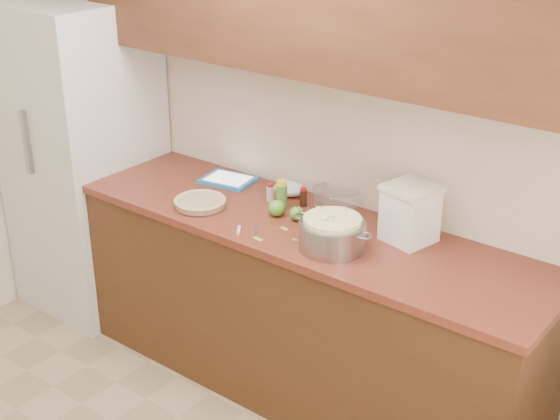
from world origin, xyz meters
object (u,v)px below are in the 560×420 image
Objects in this scene: pie at (200,203)px; tablet at (228,180)px; colander at (332,234)px; flour_canister at (410,213)px.

pie is 0.35m from tablet.
tablet is at bearing 160.90° from colander.
colander is at bearing -129.32° from flour_canister.
pie is at bearing -177.76° from colander.
flour_canister reaches higher than pie.
flour_canister is at bearing 17.20° from pie.
colander is 1.33× the size of tablet.
tablet is at bearing 107.95° from pie.
flour_canister is at bearing 50.68° from colander.
tablet is at bearing 178.70° from flour_canister.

